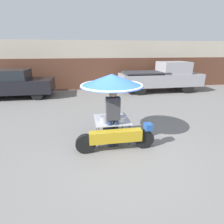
{
  "coord_description": "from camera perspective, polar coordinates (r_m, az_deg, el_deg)",
  "views": [
    {
      "loc": [
        -0.94,
        -4.23,
        2.66
      ],
      "look_at": [
        -0.13,
        0.59,
        0.92
      ],
      "focal_mm": 28.0,
      "sensor_mm": 36.0,
      "label": 1
    }
  ],
  "objects": [
    {
      "name": "ground_plane",
      "position": [
        5.09,
        2.61,
        -11.99
      ],
      "size": [
        36.0,
        36.0,
        0.0
      ],
      "primitive_type": "plane",
      "color": "slate"
    },
    {
      "name": "shopfront_building",
      "position": [
        13.56,
        -5.73,
        15.14
      ],
      "size": [
        28.0,
        2.06,
        3.29
      ],
      "color": "#B2A893",
      "rests_on": "ground"
    },
    {
      "name": "vendor_motorcycle_cart",
      "position": [
        4.98,
        0.13,
        6.91
      ],
      "size": [
        2.19,
        1.82,
        2.03
      ],
      "color": "black",
      "rests_on": "ground"
    },
    {
      "name": "vendor_person",
      "position": [
        4.85,
        0.31,
        -1.04
      ],
      "size": [
        0.38,
        0.23,
        1.69
      ],
      "color": "navy",
      "rests_on": "ground"
    },
    {
      "name": "parked_car",
      "position": [
        11.7,
        -29.25,
        8.09
      ],
      "size": [
        4.17,
        1.82,
        1.62
      ],
      "color": "black",
      "rests_on": "ground"
    },
    {
      "name": "pickup_truck",
      "position": [
        12.3,
        16.05,
        10.88
      ],
      "size": [
        5.38,
        1.76,
        1.94
      ],
      "color": "black",
      "rests_on": "ground"
    }
  ]
}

